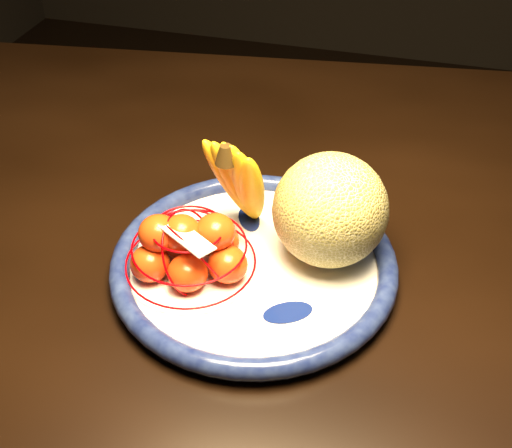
% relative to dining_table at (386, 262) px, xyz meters
% --- Properties ---
extents(dining_table, '(1.71, 1.16, 0.80)m').
position_rel_dining_table_xyz_m(dining_table, '(0.00, 0.00, 0.00)').
color(dining_table, black).
rests_on(dining_table, ground).
extents(fruit_bowl, '(0.35, 0.35, 0.03)m').
position_rel_dining_table_xyz_m(fruit_bowl, '(-0.16, -0.16, 0.10)').
color(fruit_bowl, white).
rests_on(fruit_bowl, dining_table).
extents(cantaloupe, '(0.14, 0.14, 0.14)m').
position_rel_dining_table_xyz_m(cantaloupe, '(-0.08, -0.11, 0.17)').
color(cantaloupe, olive).
rests_on(cantaloupe, fruit_bowl).
extents(banana_bunch, '(0.10, 0.10, 0.16)m').
position_rel_dining_table_xyz_m(banana_bunch, '(-0.19, -0.09, 0.18)').
color(banana_bunch, yellow).
rests_on(banana_bunch, fruit_bowl).
extents(mandarin_bag, '(0.17, 0.17, 0.10)m').
position_rel_dining_table_xyz_m(mandarin_bag, '(-0.23, -0.18, 0.13)').
color(mandarin_bag, '#E7410D').
rests_on(mandarin_bag, fruit_bowl).
extents(price_tag, '(0.08, 0.06, 0.01)m').
position_rel_dining_table_xyz_m(price_tag, '(-0.23, -0.20, 0.17)').
color(price_tag, white).
rests_on(price_tag, mandarin_bag).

